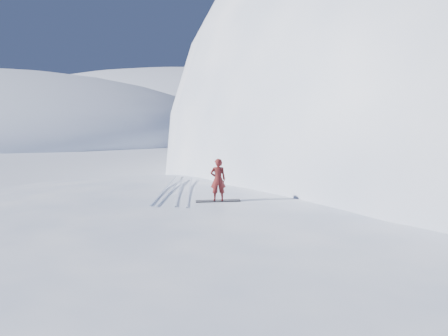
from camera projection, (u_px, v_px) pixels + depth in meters
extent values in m
plane|color=white|center=(157.00, 292.00, 12.77)|extent=(400.00, 400.00, 0.00)
ellipsoid|color=white|center=(211.00, 260.00, 15.44)|extent=(36.00, 28.00, 4.80)
ellipsoid|color=white|center=(385.00, 187.00, 29.87)|extent=(28.00, 24.00, 18.00)
ellipsoid|color=white|center=(172.00, 126.00, 127.59)|extent=(140.00, 90.00, 36.00)
ellipsoid|color=white|center=(4.00, 309.00, 11.72)|extent=(6.00, 5.40, 0.80)
ellipsoid|color=white|center=(166.00, 232.00, 18.99)|extent=(7.00, 6.30, 1.00)
ellipsoid|color=white|center=(371.00, 264.00, 15.10)|extent=(4.00, 3.60, 0.60)
cube|color=black|center=(218.00, 201.00, 14.85)|extent=(1.67, 0.85, 0.03)
imported|color=maroon|center=(218.00, 180.00, 14.73)|extent=(0.67, 0.55, 1.57)
cube|color=silver|center=(165.00, 188.00, 17.10)|extent=(1.21, 5.90, 0.04)
cube|color=silver|center=(172.00, 189.00, 17.03)|extent=(1.06, 5.93, 0.04)
cube|color=silver|center=(179.00, 189.00, 16.96)|extent=(1.75, 5.77, 0.04)
cube|color=silver|center=(190.00, 189.00, 16.86)|extent=(1.69, 5.79, 0.04)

